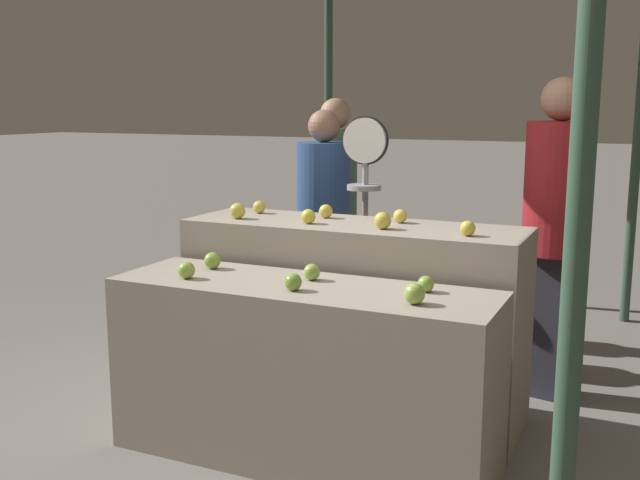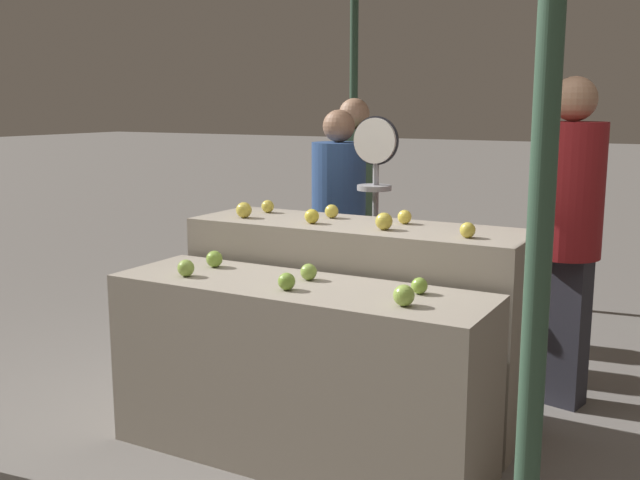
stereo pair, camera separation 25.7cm
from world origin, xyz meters
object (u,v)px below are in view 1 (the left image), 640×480
at_px(produce_scale, 365,189).
at_px(person_customer_left, 556,216).
at_px(person_vendor_at_scale, 324,214).
at_px(person_customer_right, 335,195).

relative_size(produce_scale, person_customer_left, 0.88).
relative_size(person_vendor_at_scale, person_customer_right, 0.95).
height_order(produce_scale, person_customer_left, person_customer_left).
xyz_separation_m(produce_scale, person_vendor_at_scale, (-0.42, 0.36, -0.22)).
height_order(produce_scale, person_vendor_at_scale, person_vendor_at_scale).
bearing_deg(person_vendor_at_scale, person_customer_right, -65.58).
bearing_deg(person_customer_right, produce_scale, 106.06).
bearing_deg(person_customer_right, person_vendor_at_scale, 88.67).
bearing_deg(person_customer_left, person_vendor_at_scale, 2.85).
xyz_separation_m(person_vendor_at_scale, person_customer_right, (-0.15, 0.51, 0.06)).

